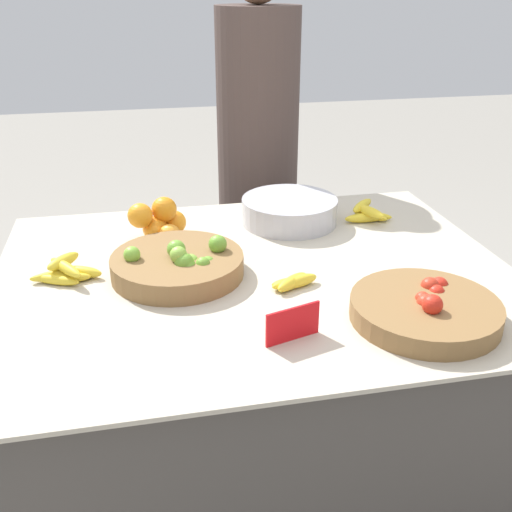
{
  "coord_description": "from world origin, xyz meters",
  "views": [
    {
      "loc": [
        -0.32,
        -1.53,
        1.45
      ],
      "look_at": [
        0.0,
        0.0,
        0.72
      ],
      "focal_mm": 42.0,
      "sensor_mm": 36.0,
      "label": 1
    }
  ],
  "objects_px": {
    "metal_bowl": "(289,211)",
    "price_sign": "(293,324)",
    "lime_bowl": "(179,264)",
    "vendor_person": "(258,166)",
    "tomato_basket": "(425,309)"
  },
  "relations": [
    {
      "from": "lime_bowl",
      "to": "tomato_basket",
      "type": "xyz_separation_m",
      "value": [
        0.58,
        -0.37,
        -0.01
      ]
    },
    {
      "from": "lime_bowl",
      "to": "tomato_basket",
      "type": "relative_size",
      "value": 1.02
    },
    {
      "from": "metal_bowl",
      "to": "price_sign",
      "type": "bearing_deg",
      "value": -104.08
    },
    {
      "from": "lime_bowl",
      "to": "tomato_basket",
      "type": "distance_m",
      "value": 0.69
    },
    {
      "from": "price_sign",
      "to": "vendor_person",
      "type": "distance_m",
      "value": 1.32
    },
    {
      "from": "tomato_basket",
      "to": "vendor_person",
      "type": "relative_size",
      "value": 0.24
    },
    {
      "from": "lime_bowl",
      "to": "vendor_person",
      "type": "xyz_separation_m",
      "value": [
        0.43,
        0.91,
        0.0
      ]
    },
    {
      "from": "metal_bowl",
      "to": "tomato_basket",
      "type": "bearing_deg",
      "value": -76.86
    },
    {
      "from": "tomato_basket",
      "to": "price_sign",
      "type": "height_order",
      "value": "tomato_basket"
    },
    {
      "from": "lime_bowl",
      "to": "vendor_person",
      "type": "height_order",
      "value": "vendor_person"
    },
    {
      "from": "price_sign",
      "to": "tomato_basket",
      "type": "bearing_deg",
      "value": -12.76
    },
    {
      "from": "lime_bowl",
      "to": "vendor_person",
      "type": "distance_m",
      "value": 1.01
    },
    {
      "from": "tomato_basket",
      "to": "vendor_person",
      "type": "distance_m",
      "value": 1.3
    },
    {
      "from": "price_sign",
      "to": "vendor_person",
      "type": "relative_size",
      "value": 0.09
    },
    {
      "from": "metal_bowl",
      "to": "vendor_person",
      "type": "xyz_separation_m",
      "value": [
        0.01,
        0.58,
        -0.01
      ]
    }
  ]
}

